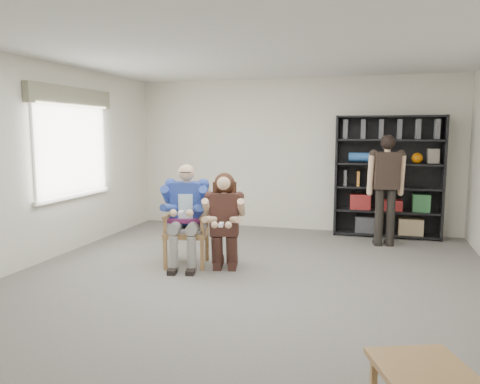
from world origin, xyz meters
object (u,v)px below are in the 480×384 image
(seated_man, at_px, (186,215))
(kneeling_woman, at_px, (224,223))
(armchair, at_px, (187,227))
(bookshelf, at_px, (388,177))
(standing_man, at_px, (386,191))

(seated_man, xyz_separation_m, kneeling_woman, (0.58, -0.12, -0.06))
(armchair, relative_size, bookshelf, 0.51)
(kneeling_woman, relative_size, bookshelf, 0.61)
(armchair, xyz_separation_m, kneeling_woman, (0.58, -0.12, 0.10))
(seated_man, height_order, kneeling_woman, seated_man)
(armchair, xyz_separation_m, bookshelf, (2.68, 2.62, 0.51))
(kneeling_woman, bearing_deg, bookshelf, 40.27)
(bookshelf, relative_size, standing_man, 1.19)
(armchair, relative_size, seated_man, 0.77)
(kneeling_woman, xyz_separation_m, standing_man, (2.05, 2.01, 0.24))
(armchair, distance_m, standing_man, 3.26)
(seated_man, xyz_separation_m, standing_man, (2.63, 1.89, 0.19))
(armchair, distance_m, kneeling_woman, 0.60)
(seated_man, bearing_deg, standing_man, 23.51)
(armchair, height_order, bookshelf, bookshelf)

